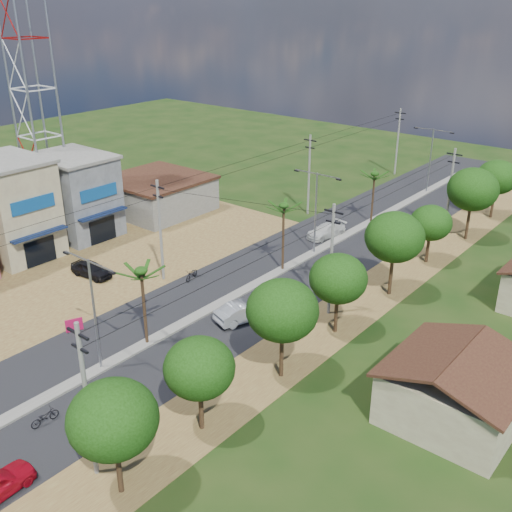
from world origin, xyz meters
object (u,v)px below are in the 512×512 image
Objects in this scene: car_silver_mid at (244,312)px; car_white_far at (326,231)px; moto_rider_east at (45,417)px; car_parked_dark at (91,270)px; roadside_sign at (74,325)px.

car_white_far is (-4.65, 18.37, -0.10)m from car_silver_mid.
car_silver_mid is 16.52m from moto_rider_east.
car_white_far is at bearing -57.86° from car_silver_mid.
moto_rider_east is (-1.13, -16.48, -0.30)m from car_silver_mid.
car_parked_dark is 9.41m from roadside_sign.
car_white_far is 3.84× the size of roadside_sign.
roadside_sign is at bearing -42.14° from moto_rider_east.
car_white_far is 1.14× the size of car_parked_dark.
car_silver_mid is 18.95m from car_white_far.
car_parked_dark is at bearing -42.09° from moto_rider_east.
car_white_far is 23.62m from car_parked_dark.
moto_rider_east is at bearing -20.66° from roadside_sign.
car_parked_dark is (-15.42, -2.66, -0.08)m from car_silver_mid.
roadside_sign is at bearing -139.54° from car_parked_dark.
moto_rider_east is (14.28, -13.82, -0.22)m from car_parked_dark.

